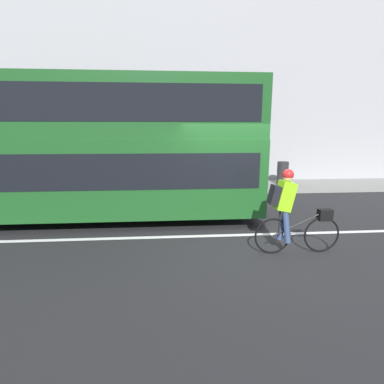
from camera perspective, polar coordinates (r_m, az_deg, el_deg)
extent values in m
plane|color=#232326|center=(6.73, 9.22, -8.96)|extent=(80.00, 80.00, 0.00)
cube|color=silver|center=(6.99, 8.66, -8.09)|extent=(50.00, 0.14, 0.01)
cube|color=gray|center=(12.18, 2.89, 0.96)|extent=(60.00, 2.30, 0.15)
cube|color=#9E9EA3|center=(13.40, 2.33, 20.71)|extent=(60.00, 0.30, 8.87)
cylinder|color=black|center=(8.19, -2.64, -1.62)|extent=(0.93, 0.30, 0.93)
cube|color=#194C1E|center=(8.63, -25.72, 2.96)|extent=(10.88, 2.48, 1.87)
cube|color=black|center=(8.60, -25.86, 4.43)|extent=(10.45, 2.50, 0.82)
cube|color=#194C1E|center=(8.56, -26.74, 13.96)|extent=(10.88, 2.38, 1.45)
cube|color=black|center=(8.57, -26.79, 14.44)|extent=(10.45, 2.40, 0.81)
torus|color=black|center=(6.42, 23.45, -7.46)|extent=(0.71, 0.04, 0.71)
torus|color=black|center=(6.04, 15.10, -8.10)|extent=(0.71, 0.04, 0.71)
cylinder|color=black|center=(6.14, 19.55, -5.78)|extent=(0.99, 0.03, 0.49)
cylinder|color=black|center=(5.99, 16.31, -5.67)|extent=(0.03, 0.03, 0.52)
cube|color=black|center=(6.32, 23.99, -4.00)|extent=(0.26, 0.16, 0.22)
cube|color=#8CE019|center=(5.88, 17.22, -0.68)|extent=(0.37, 0.32, 0.58)
cube|color=black|center=(5.81, 15.40, -0.53)|extent=(0.21, 0.26, 0.38)
cylinder|color=#384C7A|center=(6.13, 16.93, -5.84)|extent=(0.22, 0.11, 0.64)
cylinder|color=#384C7A|center=(5.97, 17.55, -6.36)|extent=(0.20, 0.11, 0.64)
sphere|color=tan|center=(5.84, 17.80, 2.74)|extent=(0.19, 0.19, 0.19)
sphere|color=red|center=(5.83, 17.83, 3.15)|extent=(0.21, 0.21, 0.21)
cylinder|color=#262628|center=(12.74, 16.86, 3.43)|extent=(0.44, 0.44, 0.94)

